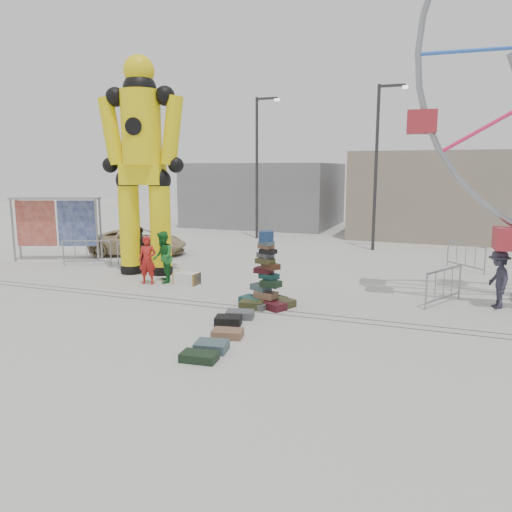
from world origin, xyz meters
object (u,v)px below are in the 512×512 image
at_px(barricade_dummy_a, 87,252).
at_px(pedestrian_black, 141,250).
at_px(pedestrian_green, 163,257).
at_px(crash_test_dummy, 142,158).
at_px(pedestrian_grey, 498,279).
at_px(lamp_post_left, 258,161).
at_px(banner_scaffold, 56,213).
at_px(suitcase_tower, 267,285).
at_px(barricade_dummy_c, 140,257).
at_px(parked_suv, 138,242).
at_px(barricade_wheel_front, 444,286).
at_px(lamp_post_right, 378,159).
at_px(barricade_wheel_back, 466,257).
at_px(steamer_trunk, 187,278).
at_px(pedestrian_red, 147,260).
at_px(barricade_dummy_b, 149,248).

xyz_separation_m(barricade_dummy_a, pedestrian_black, (3.00, -0.49, 0.36)).
relative_size(pedestrian_green, pedestrian_black, 1.02).
xyz_separation_m(crash_test_dummy, pedestrian_grey, (12.29, -0.45, -3.55)).
distance_m(lamp_post_left, banner_scaffold, 11.71).
relative_size(suitcase_tower, pedestrian_grey, 1.31).
distance_m(barricade_dummy_c, pedestrian_black, 0.62).
bearing_deg(barricade_dummy_c, barricade_dummy_a, 171.95).
height_order(crash_test_dummy, pedestrian_black, crash_test_dummy).
bearing_deg(parked_suv, barricade_wheel_front, -125.86).
bearing_deg(suitcase_tower, lamp_post_left, 131.82).
bearing_deg(banner_scaffold, pedestrian_grey, -25.89).
bearing_deg(parked_suv, pedestrian_black, -163.62).
distance_m(lamp_post_right, barricade_wheel_front, 10.83).
xyz_separation_m(barricade_wheel_back, pedestrian_black, (-11.90, -5.12, 0.36)).
bearing_deg(steamer_trunk, pedestrian_green, -169.82).
distance_m(barricade_wheel_back, pedestrian_black, 12.96).
relative_size(banner_scaffold, pedestrian_grey, 2.23).
distance_m(barricade_dummy_a, pedestrian_grey, 15.64).
bearing_deg(pedestrian_grey, barricade_wheel_back, 172.80).
bearing_deg(barricade_dummy_a, barricade_dummy_c, -22.33).
distance_m(lamp_post_left, pedestrian_black, 11.50).
height_order(crash_test_dummy, barricade_dummy_a, crash_test_dummy).
bearing_deg(lamp_post_left, suitcase_tower, -68.39).
bearing_deg(lamp_post_right, pedestrian_black, -131.28).
distance_m(lamp_post_left, barricade_wheel_back, 13.11).
bearing_deg(banner_scaffold, suitcase_tower, -39.39).
bearing_deg(barricade_wheel_back, pedestrian_green, -100.29).
bearing_deg(pedestrian_red, steamer_trunk, 4.78).
distance_m(barricade_wheel_back, pedestrian_grey, 5.72).
distance_m(banner_scaffold, barricade_dummy_b, 4.28).
xyz_separation_m(barricade_dummy_c, pedestrian_grey, (12.90, -0.95, 0.31)).
xyz_separation_m(crash_test_dummy, pedestrian_green, (1.41, -1.08, -3.49)).
xyz_separation_m(barricade_dummy_c, barricade_wheel_front, (11.43, -1.04, 0.00)).
bearing_deg(suitcase_tower, pedestrian_green, -179.05).
height_order(lamp_post_left, banner_scaffold, lamp_post_left).
relative_size(lamp_post_right, banner_scaffold, 2.09).
bearing_deg(lamp_post_left, barricade_dummy_a, -110.10).
height_order(banner_scaffold, steamer_trunk, banner_scaffold).
bearing_deg(pedestrian_black, barricade_dummy_a, -10.02).
xyz_separation_m(suitcase_tower, barricade_wheel_front, (4.91, 2.11, -0.08)).
xyz_separation_m(steamer_trunk, barricade_dummy_b, (-3.92, 3.65, 0.35)).
xyz_separation_m(suitcase_tower, barricade_dummy_c, (-6.52, 3.16, -0.08)).
distance_m(lamp_post_right, barricade_dummy_a, 14.25).
height_order(banner_scaffold, barricade_wheel_back, banner_scaffold).
xyz_separation_m(suitcase_tower, banner_scaffold, (-11.19, 3.75, 1.47)).
distance_m(lamp_post_right, banner_scaffold, 15.21).
distance_m(lamp_post_left, pedestrian_green, 12.62).
distance_m(barricade_dummy_b, pedestrian_red, 4.89).
height_order(suitcase_tower, pedestrian_red, suitcase_tower).
bearing_deg(steamer_trunk, lamp_post_left, 103.99).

